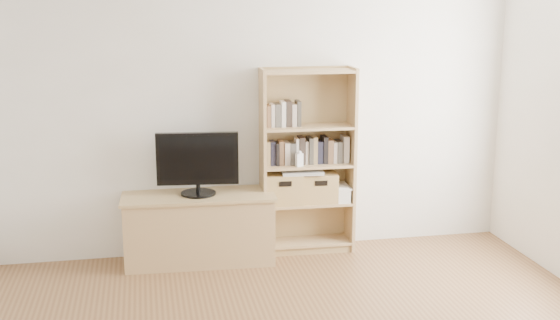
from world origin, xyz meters
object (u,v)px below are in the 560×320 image
object	(u,v)px
laptop	(302,171)
basket_left	(283,188)
bookshelf	(307,162)
tv_stand	(199,229)
baby_monitor	(299,160)
television	(198,163)
basket_right	(318,187)

from	to	relation	value
laptop	basket_left	bearing A→B (deg)	179.80
bookshelf	basket_left	xyz separation A→B (m)	(-0.22, 0.00, -0.23)
tv_stand	baby_monitor	size ratio (longest dim) A/B	10.98
television	basket_right	distance (m)	1.10
basket_right	television	bearing A→B (deg)	-171.96
basket_right	basket_left	bearing A→B (deg)	-177.57
bookshelf	basket_left	distance (m)	0.31
tv_stand	basket_right	distance (m)	1.10
tv_stand	laptop	bearing A→B (deg)	7.01
television	basket_left	xyz separation A→B (m)	(0.74, 0.09, -0.28)
tv_stand	bookshelf	distance (m)	1.10
baby_monitor	laptop	size ratio (longest dim) A/B	0.32
bookshelf	basket_right	bearing A→B (deg)	-2.60
tv_stand	baby_monitor	distance (m)	1.03
baby_monitor	basket_right	size ratio (longest dim) A/B	0.36
television	baby_monitor	distance (m)	0.87
bookshelf	basket_left	bearing A→B (deg)	-178.81
bookshelf	laptop	world-z (taller)	bookshelf
bookshelf	laptop	size ratio (longest dim) A/B	4.57
television	laptop	bearing A→B (deg)	10.34
bookshelf	television	size ratio (longest dim) A/B	2.40
baby_monitor	laptop	distance (m)	0.14
television	basket_left	bearing A→B (deg)	12.72
bookshelf	baby_monitor	distance (m)	0.13
basket_right	laptop	distance (m)	0.21
television	baby_monitor	xyz separation A→B (m)	(0.87, -0.00, -0.01)
tv_stand	laptop	xyz separation A→B (m)	(0.91, 0.07, 0.45)
television	basket_left	size ratio (longest dim) A/B	2.10
television	laptop	xyz separation A→B (m)	(0.91, 0.07, -0.13)
tv_stand	basket_right	world-z (taller)	basket_right
bookshelf	television	distance (m)	0.96
basket_right	bookshelf	bearing A→B (deg)	179.83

